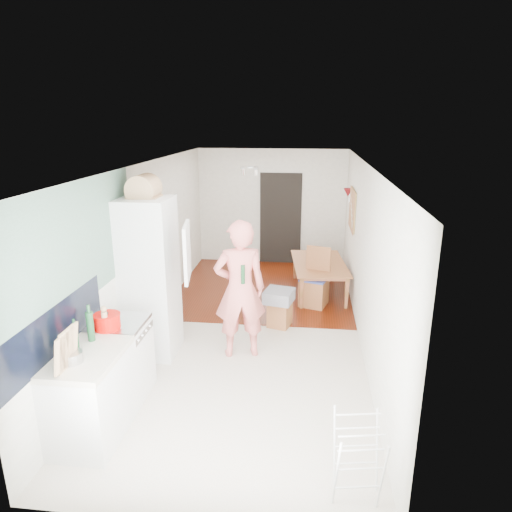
% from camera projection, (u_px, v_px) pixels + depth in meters
% --- Properties ---
extents(room_shell, '(3.20, 7.00, 2.50)m').
position_uv_depth(room_shell, '(252.00, 252.00, 6.60)').
color(room_shell, white).
rests_on(room_shell, ground).
extents(floor, '(3.20, 7.00, 0.01)m').
position_uv_depth(floor, '(252.00, 331.00, 6.96)').
color(floor, beige).
rests_on(floor, ground).
extents(wood_floor_overlay, '(3.20, 3.30, 0.01)m').
position_uv_depth(wood_floor_overlay, '(264.00, 288.00, 8.72)').
color(wood_floor_overlay, '#591707').
rests_on(wood_floor_overlay, room_shell).
extents(sage_wall_panel, '(0.02, 3.00, 1.30)m').
position_uv_depth(sage_wall_panel, '(75.00, 246.00, 4.70)').
color(sage_wall_panel, slate).
rests_on(sage_wall_panel, room_shell).
extents(tile_splashback, '(0.02, 1.90, 0.50)m').
position_uv_depth(tile_splashback, '(55.00, 332.00, 4.38)').
color(tile_splashback, black).
rests_on(tile_splashback, room_shell).
extents(doorway_recess, '(0.90, 0.04, 2.00)m').
position_uv_depth(doorway_recess, '(281.00, 219.00, 9.96)').
color(doorway_recess, black).
rests_on(doorway_recess, room_shell).
extents(base_cabinet, '(0.60, 0.90, 0.86)m').
position_uv_depth(base_cabinet, '(91.00, 398.00, 4.56)').
color(base_cabinet, silver).
rests_on(base_cabinet, room_shell).
extents(worktop, '(0.62, 0.92, 0.06)m').
position_uv_depth(worktop, '(86.00, 357.00, 4.42)').
color(worktop, beige).
rests_on(worktop, room_shell).
extents(range_cooker, '(0.60, 0.60, 0.88)m').
position_uv_depth(range_cooker, '(121.00, 360.00, 5.27)').
color(range_cooker, silver).
rests_on(range_cooker, room_shell).
extents(cooker_top, '(0.60, 0.60, 0.04)m').
position_uv_depth(cooker_top, '(118.00, 323.00, 5.13)').
color(cooker_top, '#B0B0B2').
rests_on(cooker_top, room_shell).
extents(fridge_housing, '(0.66, 0.66, 2.15)m').
position_uv_depth(fridge_housing, '(150.00, 278.00, 6.05)').
color(fridge_housing, silver).
rests_on(fridge_housing, room_shell).
extents(fridge_door, '(0.14, 0.56, 0.70)m').
position_uv_depth(fridge_door, '(187.00, 252.00, 5.56)').
color(fridge_door, silver).
rests_on(fridge_door, room_shell).
extents(fridge_interior, '(0.02, 0.52, 0.66)m').
position_uv_depth(fridge_interior, '(170.00, 245.00, 5.87)').
color(fridge_interior, white).
rests_on(fridge_interior, room_shell).
extents(pinboard, '(0.03, 0.90, 0.70)m').
position_uv_depth(pinboard, '(352.00, 209.00, 8.14)').
color(pinboard, tan).
rests_on(pinboard, room_shell).
extents(pinboard_frame, '(0.00, 0.94, 0.74)m').
position_uv_depth(pinboard_frame, '(352.00, 209.00, 8.14)').
color(pinboard_frame, '#A35A38').
rests_on(pinboard_frame, room_shell).
extents(wall_sconce, '(0.18, 0.18, 0.16)m').
position_uv_depth(wall_sconce, '(348.00, 193.00, 8.71)').
color(wall_sconce, maroon).
rests_on(wall_sconce, room_shell).
extents(person, '(0.92, 0.72, 2.23)m').
position_uv_depth(person, '(240.00, 277.00, 5.97)').
color(person, '#E2706B').
rests_on(person, floor).
extents(dining_table, '(0.93, 1.49, 0.50)m').
position_uv_depth(dining_table, '(320.00, 280.00, 8.41)').
color(dining_table, '#A35A38').
rests_on(dining_table, floor).
extents(dining_chair, '(0.53, 0.53, 1.01)m').
position_uv_depth(dining_chair, '(314.00, 278.00, 7.76)').
color(dining_chair, '#A35A38').
rests_on(dining_chair, floor).
extents(stool, '(0.39, 0.39, 0.42)m').
position_uv_depth(stool, '(280.00, 313.00, 7.08)').
color(stool, '#A35A38').
rests_on(stool, floor).
extents(grey_drape, '(0.49, 0.49, 0.19)m').
position_uv_depth(grey_drape, '(279.00, 296.00, 6.96)').
color(grey_drape, gray).
rests_on(grey_drape, stool).
extents(drying_rack, '(0.43, 0.40, 0.74)m').
position_uv_depth(drying_rack, '(358.00, 461.00, 3.81)').
color(drying_rack, silver).
rests_on(drying_rack, floor).
extents(bread_bin, '(0.46, 0.44, 0.21)m').
position_uv_depth(bread_bin, '(144.00, 189.00, 5.77)').
color(bread_bin, tan).
rests_on(bread_bin, fridge_housing).
extents(red_casserole, '(0.31, 0.31, 0.17)m').
position_uv_depth(red_casserole, '(107.00, 321.00, 4.94)').
color(red_casserole, red).
rests_on(red_casserole, cooker_top).
extents(steel_pan, '(0.23, 0.23, 0.10)m').
position_uv_depth(steel_pan, '(72.00, 357.00, 4.27)').
color(steel_pan, '#B0B0B2').
rests_on(steel_pan, worktop).
extents(held_bottle, '(0.05, 0.05, 0.25)m').
position_uv_depth(held_bottle, '(243.00, 274.00, 5.83)').
color(held_bottle, '#174121').
rests_on(held_bottle, person).
extents(bottle_a, '(0.09, 0.09, 0.31)m').
position_uv_depth(bottle_a, '(90.00, 326.00, 4.65)').
color(bottle_a, '#174121').
rests_on(bottle_a, worktop).
extents(bottle_b, '(0.06, 0.06, 0.25)m').
position_uv_depth(bottle_b, '(75.00, 337.00, 4.50)').
color(bottle_b, '#174121').
rests_on(bottle_b, worktop).
extents(bottle_c, '(0.09, 0.09, 0.22)m').
position_uv_depth(bottle_c, '(70.00, 346.00, 4.35)').
color(bottle_c, beige).
rests_on(bottle_c, worktop).
extents(pepper_mill_front, '(0.07, 0.07, 0.23)m').
position_uv_depth(pepper_mill_front, '(105.00, 322.00, 4.86)').
color(pepper_mill_front, tan).
rests_on(pepper_mill_front, worktop).
extents(pepper_mill_back, '(0.06, 0.06, 0.20)m').
position_uv_depth(pepper_mill_back, '(90.00, 326.00, 4.78)').
color(pepper_mill_back, tan).
rests_on(pepper_mill_back, worktop).
extents(chopping_boards, '(0.05, 0.29, 0.40)m').
position_uv_depth(chopping_boards, '(66.00, 349.00, 4.11)').
color(chopping_boards, tan).
rests_on(chopping_boards, worktop).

